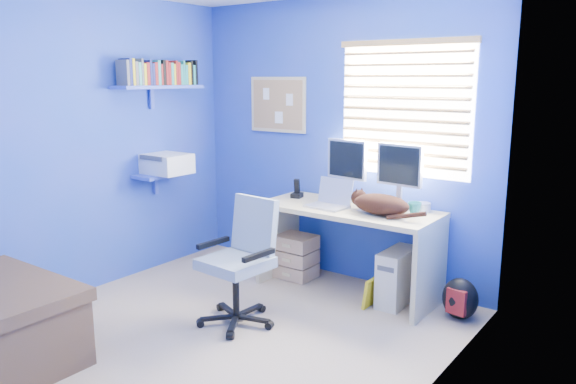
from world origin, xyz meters
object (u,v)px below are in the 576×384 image
Objects in this scene: tower_pc at (397,277)px; office_chair at (240,277)px; cat at (381,204)px; desk at (347,250)px; laptop at (327,194)px.

tower_pc is 0.48× the size of office_chair.
cat is at bearing 53.82° from office_chair.
cat is 0.62m from tower_pc.
tower_pc is 1.29m from office_chair.
laptop reaches higher than desk.
laptop is 0.36× the size of office_chair.
office_chair is (-0.80, -1.00, 0.12)m from tower_pc.
laptop is (-0.15, -0.10, 0.48)m from desk.
desk is at bearing -178.69° from tower_pc.
laptop is 1.04m from office_chair.
office_chair reaches higher than desk.
laptop reaches higher than cat.
laptop is at bearing -169.79° from tower_pc.
office_chair is at bearing -109.04° from desk.
office_chair is at bearing -110.26° from cat.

